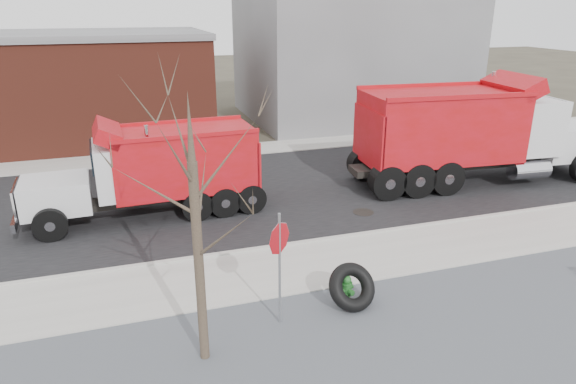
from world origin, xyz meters
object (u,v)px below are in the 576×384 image
object	(u,v)px
dump_truck_red_a	(473,130)
dump_truck_red_b	(156,168)
fire_hydrant	(346,291)
stop_sign	(279,250)
truck_tire	(352,287)

from	to	relation	value
dump_truck_red_a	dump_truck_red_b	size ratio (longest dim) A/B	1.35
fire_hydrant	dump_truck_red_b	world-z (taller)	dump_truck_red_b
stop_sign	dump_truck_red_b	size ratio (longest dim) A/B	0.34
truck_tire	stop_sign	xyz separation A→B (m)	(-1.75, -0.13, 1.27)
fire_hydrant	dump_truck_red_a	distance (m)	10.53
stop_sign	dump_truck_red_a	xyz separation A→B (m)	(9.72, 6.86, 0.27)
dump_truck_red_a	truck_tire	bearing A→B (deg)	-135.45
fire_hydrant	stop_sign	bearing A→B (deg)	166.06
truck_tire	fire_hydrant	bearing A→B (deg)	115.20
truck_tire	stop_sign	distance (m)	2.16
truck_tire	stop_sign	size ratio (longest dim) A/B	0.48
fire_hydrant	dump_truck_red_a	size ratio (longest dim) A/B	0.07
stop_sign	dump_truck_red_a	distance (m)	11.90
fire_hydrant	stop_sign	world-z (taller)	stop_sign
truck_tire	dump_truck_red_b	distance (m)	7.93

